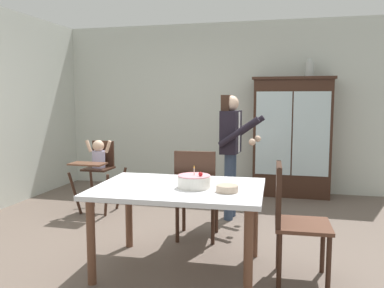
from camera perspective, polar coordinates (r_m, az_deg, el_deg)
ground_plane at (r=4.33m, az=-2.78°, el=-13.63°), size 6.24×6.24×0.00m
wall_back at (r=6.63m, az=3.74°, el=5.29°), size 5.32×0.06×2.70m
china_cabinet at (r=6.28m, az=14.02°, el=1.01°), size 1.20×0.48×1.81m
ceramic_vase at (r=6.28m, az=16.35°, el=10.23°), size 0.13×0.13×0.27m
high_chair_with_toddler at (r=5.39m, az=-13.19°, el=-2.58°), size 0.58×0.68×0.95m
adult_person at (r=4.94m, az=5.61°, el=0.42°), size 0.53×0.51×1.53m
dining_table at (r=3.48m, az=-1.83°, el=-7.47°), size 1.46×1.08×0.74m
birthday_cake at (r=3.39m, az=0.31°, el=-5.34°), size 0.28×0.28×0.19m
serving_bowl at (r=3.26m, az=5.03°, el=-6.32°), size 0.18×0.18×0.05m
dining_chair_far_side at (r=4.19m, az=0.60°, el=-6.37°), size 0.47×0.47×0.96m
dining_chair_right_end at (r=3.41m, az=13.80°, el=-9.58°), size 0.46×0.46×0.96m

